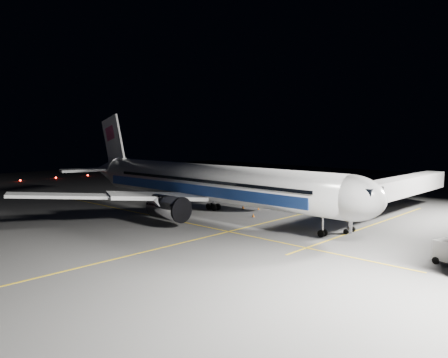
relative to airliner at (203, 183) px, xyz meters
name	(u,v)px	position (x,y,z in m)	size (l,w,h in m)	color
ground	(208,216)	(1.08, 0.00, -5.16)	(200.00, 200.00, 0.00)	#4C4C4F
guide_line_main	(257,225)	(11.08, 0.00, -5.16)	(0.25, 80.00, 0.01)	gold
guide_line_cross	(179,221)	(1.08, -6.00, -5.16)	(70.00, 0.25, 0.01)	gold
guide_line_side	(369,226)	(23.08, 10.00, -5.16)	(0.25, 40.00, 0.01)	gold
airliner	(203,183)	(0.00, 0.00, 0.00)	(61.48, 54.22, 16.64)	silver
jet_bridge	(394,188)	(23.08, 18.06, -0.58)	(3.60, 34.40, 6.30)	#B2B2B7
taxiway_lights	(20,180)	(-70.92, 0.00, -4.94)	(0.44, 60.44, 0.44)	#FF140A
baggage_tug	(280,197)	(0.78, 19.62, -4.34)	(2.92, 2.60, 1.78)	black
safety_cone_a	(258,208)	(3.55, 9.69, -4.89)	(0.36, 0.36, 0.54)	orange
safety_cone_b	(253,215)	(7.08, 4.00, -4.87)	(0.39, 0.39, 0.59)	orange
safety_cone_c	(243,207)	(0.88, 8.78, -4.86)	(0.40, 0.40, 0.60)	orange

